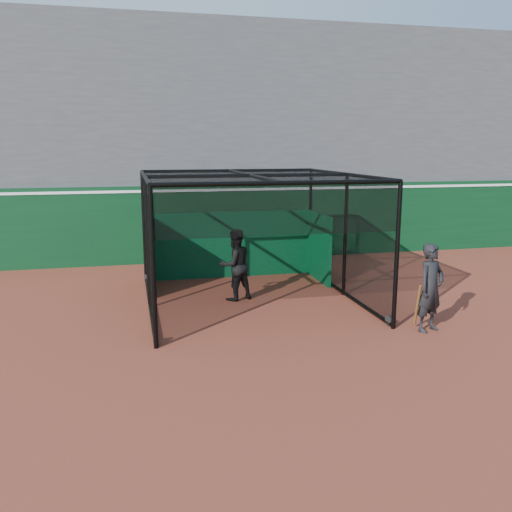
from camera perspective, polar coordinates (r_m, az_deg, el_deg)
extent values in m
plane|color=brown|center=(10.14, -1.03, -10.15)|extent=(120.00, 120.00, 0.00)
cube|color=#093518|center=(18.01, -6.79, 3.43)|extent=(50.00, 0.45, 2.50)
cube|color=white|center=(17.89, -6.87, 6.92)|extent=(50.00, 0.50, 0.08)
cube|color=#4C4C4F|center=(21.69, -8.15, 11.70)|extent=(50.00, 7.85, 7.75)
cube|color=#4C4C4F|center=(25.52, -9.21, 21.72)|extent=(50.00, 0.30, 1.20)
cube|color=#074724|center=(15.68, -2.65, 1.20)|extent=(4.77, 0.10, 1.90)
cylinder|color=black|center=(10.69, -10.53, -8.57)|extent=(0.08, 0.22, 0.22)
cylinder|color=black|center=(11.91, 13.82, -6.61)|extent=(0.08, 0.22, 0.22)
cylinder|color=black|center=(15.53, -11.47, -2.29)|extent=(0.08, 0.22, 0.22)
cylinder|color=black|center=(16.39, 5.85, -1.39)|extent=(0.08, 0.22, 0.22)
imported|color=black|center=(13.32, -2.23, -0.94)|extent=(1.04, 0.93, 1.76)
imported|color=black|center=(11.60, 17.92, -3.20)|extent=(0.78, 0.66, 1.82)
cylinder|color=#593819|center=(11.61, 16.63, -4.96)|extent=(0.15, 0.35, 0.91)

